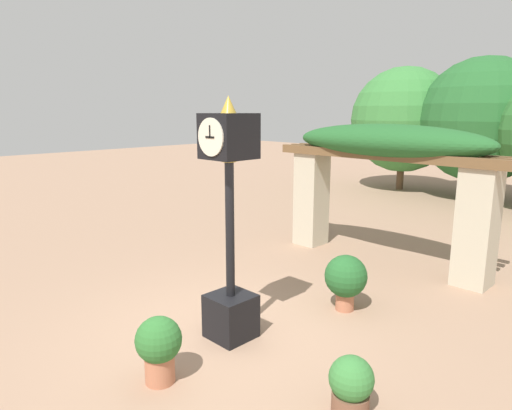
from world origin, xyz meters
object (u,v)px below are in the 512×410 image
Objects in this scene: potted_plant_near_left at (159,346)px; pedestal_clock at (230,228)px; potted_plant_far_left at (346,278)px; potted_plant_near_right at (351,384)px.

pedestal_clock is at bearing 99.71° from potted_plant_near_left.
potted_plant_near_right is at bearing -54.44° from potted_plant_far_left.
pedestal_clock reaches higher than potted_plant_near_left.
potted_plant_near_right is 2.61m from potted_plant_far_left.
potted_plant_near_left reaches higher than potted_plant_near_right.
potted_plant_near_right is at bearing -5.89° from pedestal_clock.
potted_plant_far_left is at bearing 71.60° from pedestal_clock.
pedestal_clock is 4.11× the size of potted_plant_near_left.
pedestal_clock is 5.19× the size of potted_plant_near_right.
potted_plant_far_left is at bearing 82.90° from potted_plant_near_left.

